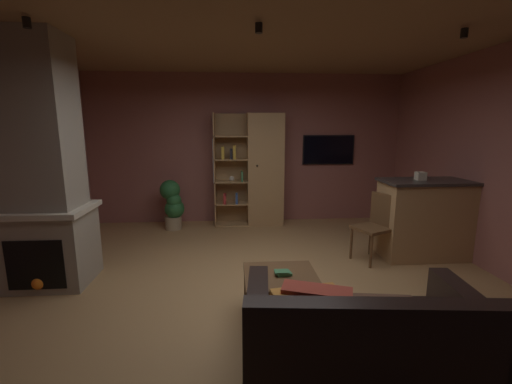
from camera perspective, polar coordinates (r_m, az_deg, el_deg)
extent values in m
cube|color=#A37A4C|center=(3.93, 0.44, -16.50)|extent=(5.87, 5.85, 0.02)
cube|color=#8E544C|center=(6.45, -1.65, 7.25)|extent=(5.99, 0.06, 2.78)
cube|color=#8E6B47|center=(3.63, 0.51, 26.74)|extent=(5.87, 5.85, 0.02)
cube|color=white|center=(6.43, -3.88, 5.28)|extent=(0.78, 0.01, 0.84)
cube|color=gray|center=(4.62, -31.36, -8.05)|extent=(0.86, 0.69, 0.85)
cube|color=gray|center=(4.41, -33.16, 9.37)|extent=(0.73, 0.59, 1.93)
cube|color=beige|center=(4.51, -31.93, -2.54)|extent=(0.94, 0.77, 0.06)
cube|color=black|center=(4.38, -33.15, -10.19)|extent=(0.60, 0.08, 0.55)
sphere|color=orange|center=(4.45, -32.92, -12.83)|extent=(0.14, 0.14, 0.14)
cube|color=#A87F51|center=(6.23, 1.58, 3.75)|extent=(0.66, 0.38, 2.05)
cube|color=#A87F51|center=(6.38, -4.27, 3.89)|extent=(0.61, 0.02, 2.05)
cube|color=#A87F51|center=(6.21, -6.99, 3.65)|extent=(0.02, 0.38, 2.05)
sphere|color=black|center=(6.00, 0.21, 4.47)|extent=(0.04, 0.04, 0.04)
cube|color=#A87F51|center=(6.41, -4.14, -5.35)|extent=(0.61, 0.38, 0.02)
cube|color=#A87F51|center=(6.31, -4.19, -1.86)|extent=(0.61, 0.38, 0.02)
cube|color=#A87F51|center=(6.23, -4.24, 1.82)|extent=(0.61, 0.38, 0.02)
cube|color=#A87F51|center=(6.18, -4.30, 5.58)|extent=(0.61, 0.38, 0.02)
cube|color=#A87F51|center=(6.15, -4.35, 9.38)|extent=(0.61, 0.38, 0.02)
cube|color=black|center=(6.11, -4.23, 6.45)|extent=(0.04, 0.23, 0.18)
cube|color=#B22D2D|center=(6.23, -5.31, -1.13)|extent=(0.05, 0.23, 0.17)
cube|color=#387247|center=(6.16, -2.39, 2.70)|extent=(0.03, 0.23, 0.19)
cube|color=#2D4C8C|center=(6.23, -3.31, -1.11)|extent=(0.04, 0.23, 0.17)
cube|color=gold|center=(6.11, -5.62, 6.62)|extent=(0.05, 0.23, 0.22)
cube|color=gold|center=(6.11, -3.68, 6.73)|extent=(0.04, 0.23, 0.24)
sphere|color=beige|center=(6.22, -4.14, 2.28)|extent=(0.10, 0.10, 0.10)
cube|color=#A87F51|center=(5.30, 27.60, -4.26)|extent=(1.37, 0.58, 1.06)
cube|color=#2D2826|center=(5.19, 28.12, 1.60)|extent=(1.43, 0.64, 0.04)
cube|color=#BFB299|center=(5.09, 26.12, 2.46)|extent=(0.13, 0.13, 0.11)
cube|color=black|center=(2.75, 17.36, -24.90)|extent=(1.70, 1.10, 0.42)
cube|color=black|center=(2.20, 21.08, -21.94)|extent=(1.62, 0.30, 0.42)
cube|color=black|center=(2.96, 32.27, -20.56)|extent=(0.24, 0.96, 0.67)
cube|color=black|center=(2.59, 0.27, -23.46)|extent=(0.24, 0.96, 0.67)
cube|color=olive|center=(2.52, 16.09, -20.28)|extent=(0.41, 0.27, 0.33)
cube|color=brown|center=(2.50, 20.19, -20.13)|extent=(0.45, 0.22, 0.35)
cube|color=#AD3D2D|center=(2.43, 10.14, -20.07)|extent=(0.49, 0.32, 0.44)
cube|color=#C67F33|center=(2.45, 8.24, -20.19)|extent=(0.47, 0.21, 0.39)
cube|color=brown|center=(3.22, 4.21, -14.22)|extent=(0.67, 0.63, 0.05)
cube|color=brown|center=(3.25, 4.19, -15.26)|extent=(0.60, 0.57, 0.08)
cube|color=brown|center=(3.06, -0.91, -20.53)|extent=(0.07, 0.07, 0.41)
cube|color=brown|center=(3.14, 10.60, -19.81)|extent=(0.07, 0.07, 0.41)
cube|color=brown|center=(3.54, -1.44, -15.87)|extent=(0.07, 0.07, 0.41)
cube|color=brown|center=(3.61, 8.31, -15.41)|extent=(0.07, 0.07, 0.41)
cube|color=#387247|center=(3.20, 4.72, -13.61)|extent=(0.15, 0.12, 0.02)
cube|color=#387247|center=(3.18, 4.37, -13.34)|extent=(0.14, 0.10, 0.02)
cube|color=brown|center=(4.82, 19.03, -5.85)|extent=(0.55, 0.55, 0.04)
cube|color=brown|center=(4.89, 20.74, -2.80)|extent=(0.20, 0.38, 0.44)
cylinder|color=brown|center=(4.88, 15.85, -8.28)|extent=(0.04, 0.04, 0.46)
cylinder|color=brown|center=(4.65, 18.93, -9.45)|extent=(0.04, 0.04, 0.46)
cylinder|color=brown|center=(5.13, 18.81, -7.52)|extent=(0.04, 0.04, 0.46)
cylinder|color=brown|center=(4.90, 21.87, -8.58)|extent=(0.04, 0.04, 0.46)
cylinder|color=#9E896B|center=(6.24, -13.84, -5.06)|extent=(0.30, 0.30, 0.24)
sphere|color=#235B2D|center=(6.16, -13.64, -2.78)|extent=(0.35, 0.35, 0.35)
sphere|color=#235B2D|center=(6.11, -13.75, -1.40)|extent=(0.26, 0.26, 0.26)
sphere|color=#235B2D|center=(6.13, -14.39, 0.34)|extent=(0.36, 0.36, 0.36)
cube|color=black|center=(6.65, 12.14, 7.01)|extent=(0.99, 0.05, 0.55)
cube|color=black|center=(6.62, 12.21, 7.00)|extent=(0.95, 0.01, 0.51)
cylinder|color=black|center=(3.90, -34.34, 22.62)|extent=(0.07, 0.07, 0.09)
cylinder|color=black|center=(3.49, 0.48, 26.05)|extent=(0.07, 0.07, 0.09)
cylinder|color=black|center=(4.19, 31.83, 21.91)|extent=(0.07, 0.07, 0.09)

